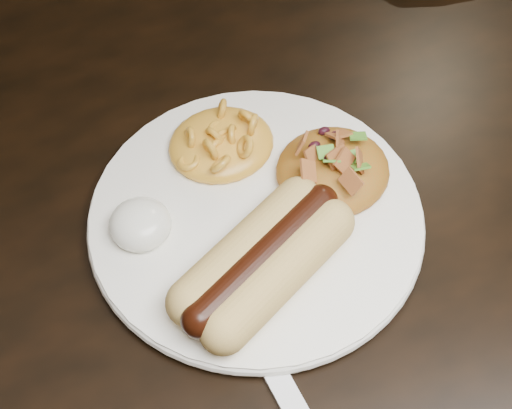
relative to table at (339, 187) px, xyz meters
name	(u,v)px	position (x,y,z in m)	size (l,w,h in m)	color
table	(339,187)	(0.00, 0.00, 0.00)	(1.60, 0.90, 0.75)	black
plate	(256,218)	(-0.11, -0.06, 0.10)	(0.23, 0.23, 0.01)	white
hotdog	(263,260)	(-0.12, -0.11, 0.12)	(0.12, 0.10, 0.03)	#D7B55E
mac_and_cheese	(221,135)	(-0.11, 0.00, 0.12)	(0.08, 0.07, 0.03)	orange
sour_cream	(139,220)	(-0.18, -0.04, 0.12)	(0.04, 0.04, 0.03)	white
taco_salad	(334,164)	(-0.04, -0.05, 0.12)	(0.08, 0.08, 0.04)	#BC3604
fork	(266,357)	(-0.14, -0.16, 0.09)	(0.02, 0.15, 0.00)	white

